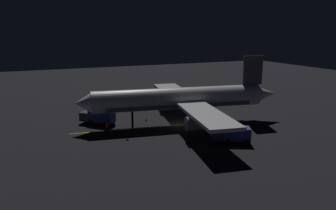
% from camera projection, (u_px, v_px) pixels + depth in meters
% --- Properties ---
extents(ground_plane, '(180.00, 180.00, 0.20)m').
position_uv_depth(ground_plane, '(179.00, 124.00, 55.27)').
color(ground_plane, black).
extents(apron_guide_stripe, '(3.94, 27.96, 0.01)m').
position_uv_depth(apron_guide_stripe, '(157.00, 127.00, 53.59)').
color(apron_guide_stripe, gold).
rests_on(apron_guide_stripe, ground_plane).
extents(airliner, '(34.24, 35.30, 11.36)m').
position_uv_depth(airliner, '(182.00, 99.00, 54.41)').
color(airliner, white).
rests_on(airliner, ground_plane).
extents(baggage_truck, '(5.71, 5.73, 2.61)m').
position_uv_depth(baggage_truck, '(99.00, 117.00, 54.72)').
color(baggage_truck, navy).
rests_on(baggage_truck, ground_plane).
extents(catering_truck, '(4.31, 5.85, 2.27)m').
position_uv_depth(catering_truck, '(232.00, 135.00, 45.72)').
color(catering_truck, navy).
rests_on(catering_truck, ground_plane).
extents(ground_crew_worker, '(0.40, 0.40, 1.74)m').
position_uv_depth(ground_crew_worker, '(107.00, 128.00, 50.08)').
color(ground_crew_worker, black).
rests_on(ground_crew_worker, ground_plane).
extents(traffic_cone_near_left, '(0.50, 0.50, 0.55)m').
position_uv_depth(traffic_cone_near_left, '(138.00, 134.00, 48.84)').
color(traffic_cone_near_left, '#EA590F').
rests_on(traffic_cone_near_left, ground_plane).
extents(traffic_cone_near_right, '(0.50, 0.50, 0.55)m').
position_uv_depth(traffic_cone_near_right, '(146.00, 119.00, 56.93)').
color(traffic_cone_near_right, '#EA590F').
rests_on(traffic_cone_near_right, ground_plane).
extents(traffic_cone_under_wing, '(0.50, 0.50, 0.55)m').
position_uv_depth(traffic_cone_under_wing, '(127.00, 139.00, 46.95)').
color(traffic_cone_under_wing, '#EA590F').
rests_on(traffic_cone_under_wing, ground_plane).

